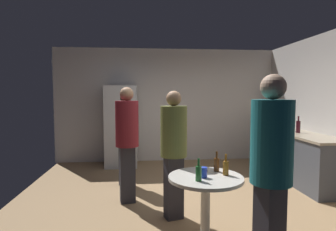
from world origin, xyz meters
name	(u,v)px	position (x,y,z in m)	size (l,w,h in m)	color
ground_plane	(183,203)	(0.00, 0.00, -0.05)	(5.20, 5.20, 0.10)	#9E7C56
wall_back	(167,105)	(0.00, 2.63, 1.35)	(5.32, 0.06, 2.70)	silver
refrigerator	(121,126)	(-1.08, 2.20, 0.90)	(0.70, 0.68, 1.80)	silver
kitchen_counter	(300,158)	(2.28, 0.69, 0.45)	(0.64, 2.03, 0.90)	#4C515B
kettle	(289,127)	(2.23, 1.02, 0.97)	(0.24, 0.17, 0.18)	#B2B2B7
wine_bottle_on_counter	(298,126)	(2.26, 0.77, 1.02)	(0.08, 0.08, 0.31)	#3F141E
beer_bottle_on_counter	(284,124)	(2.34, 1.44, 0.98)	(0.06, 0.06, 0.23)	#26662D
foreground_table	(206,186)	(0.05, -1.25, 0.63)	(0.80, 0.80, 0.73)	beige
beer_bottle_amber	(226,167)	(0.28, -1.23, 0.82)	(0.06, 0.06, 0.23)	#8C5919
beer_bottle_brown	(217,164)	(0.22, -1.07, 0.82)	(0.06, 0.06, 0.23)	#593314
beer_bottle_green	(199,173)	(-0.06, -1.40, 0.82)	(0.06, 0.06, 0.23)	#26662D
plastic_cup_blue	(203,172)	(0.02, -1.29, 0.79)	(0.08, 0.08, 0.11)	blue
person_in_black_shirt	(126,132)	(-0.90, 0.77, 0.96)	(0.46, 0.46, 1.64)	#2D2D38
person_in_olive_shirt	(174,145)	(-0.22, -0.61, 0.97)	(0.42, 0.42, 1.65)	#2D2D38
person_in_teal_shirt	(271,163)	(0.43, -1.95, 1.04)	(0.45, 0.45, 1.77)	#2D2D38
person_in_maroon_shirt	(127,135)	(-0.84, 0.00, 1.00)	(0.39, 0.39, 1.71)	#2D2D38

